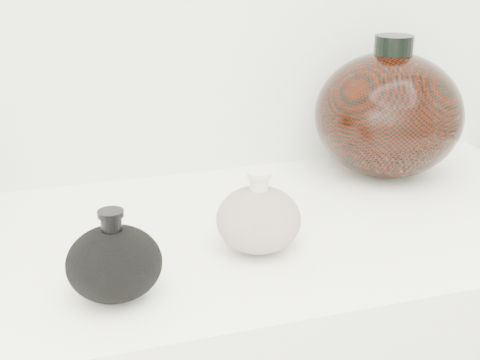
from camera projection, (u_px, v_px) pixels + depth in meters
name	position (u px, v px, depth m)	size (l,w,h in m)	color
black_gourd_vase	(114.00, 262.00, 0.77)	(0.14, 0.14, 0.11)	black
cream_gourd_vase	(259.00, 219.00, 0.88)	(0.14, 0.14, 0.11)	beige
right_round_pot	(388.00, 114.00, 1.14)	(0.31, 0.31, 0.24)	black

